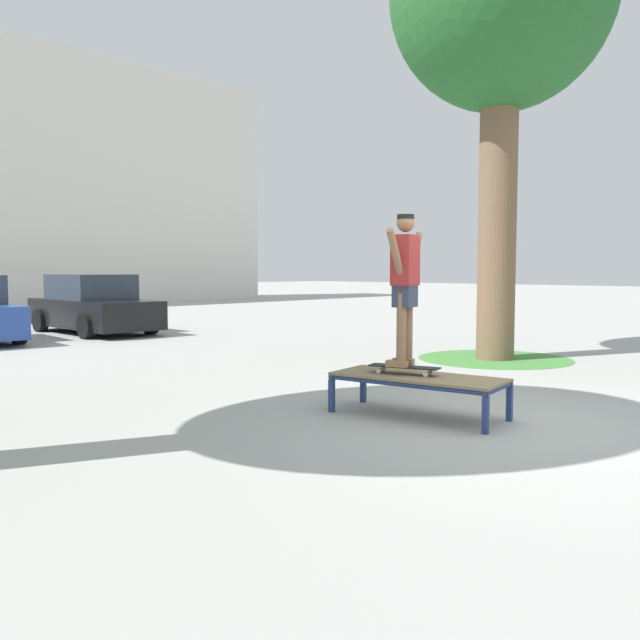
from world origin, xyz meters
TOP-DOWN VIEW (x-y plane):
  - ground_plane at (0.00, 0.00)m, footprint 120.00×120.00m
  - skate_box at (-0.38, 0.92)m, footprint 1.04×1.99m
  - skateboard at (-0.41, 1.09)m, footprint 0.41×0.82m
  - skater at (-0.41, 1.09)m, footprint 0.98×0.38m
  - grass_patch_near_right at (4.57, 2.71)m, footprint 2.77×2.77m
  - car_black at (2.07, 12.75)m, footprint 2.01×4.25m

SIDE VIEW (x-z plane):
  - ground_plane at x=0.00m, z-range 0.00..0.00m
  - grass_patch_near_right at x=4.57m, z-range 0.00..0.01m
  - skate_box at x=-0.38m, z-range 0.18..0.64m
  - skateboard at x=-0.41m, z-range 0.49..0.58m
  - car_black at x=2.07m, z-range -0.06..1.44m
  - skater at x=-0.41m, z-range 0.68..2.38m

